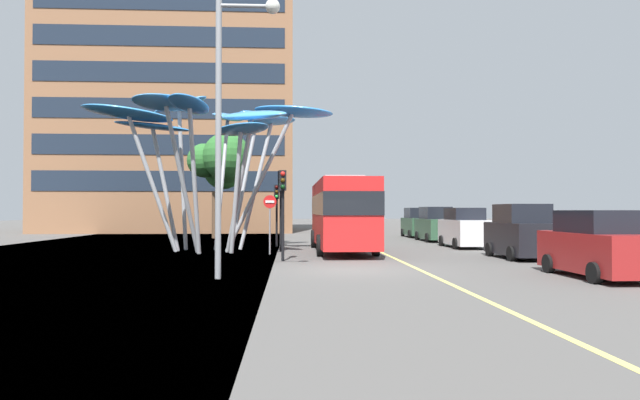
{
  "coord_description": "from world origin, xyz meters",
  "views": [
    {
      "loc": [
        -1.97,
        -18.83,
        2.0
      ],
      "look_at": [
        -0.62,
        6.96,
        2.5
      ],
      "focal_mm": 31.3,
      "sensor_mm": 36.0,
      "label": 1
    }
  ],
  "objects_px": {
    "red_bus": "(342,211)",
    "no_entry_sign": "(270,215)",
    "traffic_light_kerb_near": "(283,195)",
    "traffic_light_island_mid": "(277,202)",
    "leaf_sculpture": "(212,124)",
    "car_parked_far": "(464,229)",
    "traffic_light_kerb_far": "(281,193)",
    "street_lamp": "(232,100)",
    "car_parked_mid": "(522,233)",
    "car_side_street": "(435,225)",
    "car_far_side": "(418,223)",
    "car_parked_near": "(599,246)"
  },
  "relations": [
    {
      "from": "car_parked_near",
      "to": "street_lamp",
      "type": "relative_size",
      "value": 0.53
    },
    {
      "from": "street_lamp",
      "to": "no_entry_sign",
      "type": "xyz_separation_m",
      "value": [
        0.77,
        9.17,
        -3.46
      ]
    },
    {
      "from": "car_parked_far",
      "to": "car_far_side",
      "type": "distance_m",
      "value": 11.89
    },
    {
      "from": "traffic_light_kerb_near",
      "to": "traffic_light_island_mid",
      "type": "height_order",
      "value": "traffic_light_kerb_near"
    },
    {
      "from": "red_bus",
      "to": "no_entry_sign",
      "type": "bearing_deg",
      "value": -157.92
    },
    {
      "from": "traffic_light_island_mid",
      "to": "no_entry_sign",
      "type": "bearing_deg",
      "value": -91.92
    },
    {
      "from": "car_side_street",
      "to": "no_entry_sign",
      "type": "height_order",
      "value": "no_entry_sign"
    },
    {
      "from": "traffic_light_island_mid",
      "to": "car_parked_mid",
      "type": "xyz_separation_m",
      "value": [
        10.44,
        -8.09,
        -1.44
      ]
    },
    {
      "from": "car_parked_mid",
      "to": "car_far_side",
      "type": "distance_m",
      "value": 18.86
    },
    {
      "from": "red_bus",
      "to": "car_parked_far",
      "type": "bearing_deg",
      "value": 21.33
    },
    {
      "from": "traffic_light_kerb_near",
      "to": "traffic_light_island_mid",
      "type": "distance_m",
      "value": 8.81
    },
    {
      "from": "traffic_light_kerb_far",
      "to": "street_lamp",
      "type": "xyz_separation_m",
      "value": [
        -1.24,
        -10.73,
        2.42
      ]
    },
    {
      "from": "car_parked_far",
      "to": "car_far_side",
      "type": "height_order",
      "value": "car_far_side"
    },
    {
      "from": "car_parked_far",
      "to": "car_far_side",
      "type": "xyz_separation_m",
      "value": [
        0.17,
        11.89,
        0.02
      ]
    },
    {
      "from": "red_bus",
      "to": "street_lamp",
      "type": "height_order",
      "value": "street_lamp"
    },
    {
      "from": "car_parked_far",
      "to": "car_side_street",
      "type": "distance_m",
      "value": 6.36
    },
    {
      "from": "red_bus",
      "to": "car_parked_mid",
      "type": "xyz_separation_m",
      "value": [
        7.16,
        -4.26,
        -0.93
      ]
    },
    {
      "from": "street_lamp",
      "to": "no_entry_sign",
      "type": "distance_m",
      "value": 9.83
    },
    {
      "from": "traffic_light_kerb_far",
      "to": "leaf_sculpture",
      "type": "bearing_deg",
      "value": 172.06
    },
    {
      "from": "car_parked_near",
      "to": "car_far_side",
      "type": "xyz_separation_m",
      "value": [
        0.38,
        25.5,
        0.09
      ]
    },
    {
      "from": "car_parked_mid",
      "to": "red_bus",
      "type": "bearing_deg",
      "value": 149.26
    },
    {
      "from": "car_parked_mid",
      "to": "no_entry_sign",
      "type": "bearing_deg",
      "value": 164.91
    },
    {
      "from": "car_side_street",
      "to": "car_parked_near",
      "type": "bearing_deg",
      "value": -90.8
    },
    {
      "from": "leaf_sculpture",
      "to": "car_far_side",
      "type": "bearing_deg",
      "value": 45.97
    },
    {
      "from": "car_parked_near",
      "to": "car_far_side",
      "type": "distance_m",
      "value": 25.5
    },
    {
      "from": "car_parked_near",
      "to": "car_parked_far",
      "type": "relative_size",
      "value": 1.02
    },
    {
      "from": "red_bus",
      "to": "traffic_light_kerb_far",
      "type": "height_order",
      "value": "traffic_light_kerb_far"
    },
    {
      "from": "red_bus",
      "to": "car_side_street",
      "type": "bearing_deg",
      "value": 52.32
    },
    {
      "from": "traffic_light_kerb_far",
      "to": "red_bus",
      "type": "bearing_deg",
      "value": -3.12
    },
    {
      "from": "car_parked_far",
      "to": "street_lamp",
      "type": "xyz_separation_m",
      "value": [
        -11.14,
        -13.27,
        4.24
      ]
    },
    {
      "from": "traffic_light_island_mid",
      "to": "street_lamp",
      "type": "distance_m",
      "value": 14.69
    },
    {
      "from": "traffic_light_kerb_far",
      "to": "car_parked_far",
      "type": "height_order",
      "value": "traffic_light_kerb_far"
    },
    {
      "from": "car_parked_near",
      "to": "car_side_street",
      "type": "distance_m",
      "value": 19.97
    },
    {
      "from": "leaf_sculpture",
      "to": "no_entry_sign",
      "type": "bearing_deg",
      "value": -34.68
    },
    {
      "from": "red_bus",
      "to": "car_parked_far",
      "type": "xyz_separation_m",
      "value": [
        6.93,
        2.71,
        -0.97
      ]
    },
    {
      "from": "traffic_light_kerb_near",
      "to": "car_side_street",
      "type": "distance_m",
      "value": 17.18
    },
    {
      "from": "red_bus",
      "to": "traffic_light_kerb_near",
      "type": "height_order",
      "value": "red_bus"
    },
    {
      "from": "leaf_sculpture",
      "to": "car_parked_far",
      "type": "relative_size",
      "value": 2.85
    },
    {
      "from": "traffic_light_kerb_near",
      "to": "no_entry_sign",
      "type": "relative_size",
      "value": 1.33
    },
    {
      "from": "red_bus",
      "to": "traffic_light_island_mid",
      "type": "height_order",
      "value": "red_bus"
    },
    {
      "from": "traffic_light_kerb_near",
      "to": "car_parked_far",
      "type": "height_order",
      "value": "traffic_light_kerb_near"
    },
    {
      "from": "street_lamp",
      "to": "leaf_sculpture",
      "type": "bearing_deg",
      "value": 101.0
    },
    {
      "from": "leaf_sculpture",
      "to": "traffic_light_kerb_near",
      "type": "relative_size",
      "value": 3.4
    },
    {
      "from": "red_bus",
      "to": "car_parked_mid",
      "type": "relative_size",
      "value": 2.54
    },
    {
      "from": "car_parked_near",
      "to": "car_parked_far",
      "type": "bearing_deg",
      "value": 89.13
    },
    {
      "from": "traffic_light_kerb_near",
      "to": "car_side_street",
      "type": "xyz_separation_m",
      "value": [
        9.8,
        14.03,
        -1.56
      ]
    },
    {
      "from": "red_bus",
      "to": "traffic_light_kerb_far",
      "type": "distance_m",
      "value": 3.11
    },
    {
      "from": "red_bus",
      "to": "traffic_light_kerb_far",
      "type": "bearing_deg",
      "value": 176.88
    },
    {
      "from": "red_bus",
      "to": "no_entry_sign",
      "type": "distance_m",
      "value": 3.73
    },
    {
      "from": "red_bus",
      "to": "traffic_light_kerb_near",
      "type": "relative_size",
      "value": 2.76
    }
  ]
}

